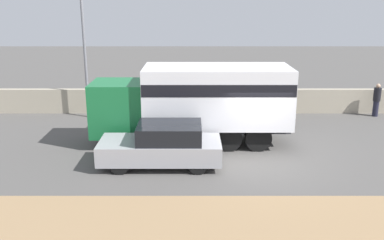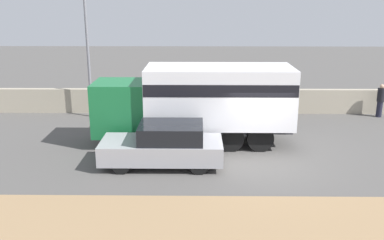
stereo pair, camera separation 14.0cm
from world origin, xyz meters
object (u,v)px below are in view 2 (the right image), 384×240
at_px(box_truck, 201,99).
at_px(pedestrian, 380,100).
at_px(street_lamp, 86,28).
at_px(car_hatchback, 164,145).

bearing_deg(box_truck, pedestrian, -154.76).
height_order(street_lamp, box_truck, street_lamp).
distance_m(car_hatchback, pedestrian, 12.67).
height_order(car_hatchback, pedestrian, pedestrian).
distance_m(street_lamp, car_hatchback, 8.79).
relative_size(box_truck, car_hatchback, 1.84).
distance_m(box_truck, car_hatchback, 3.05).
relative_size(car_hatchback, pedestrian, 2.57).
bearing_deg(pedestrian, box_truck, -154.76).
bearing_deg(street_lamp, box_truck, -36.78).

